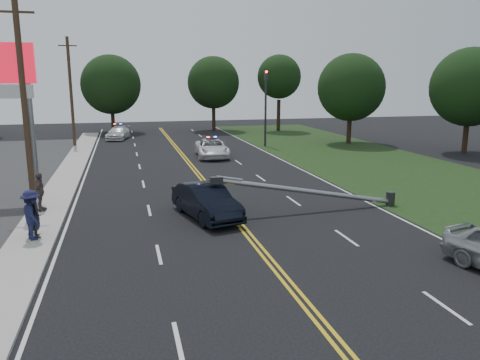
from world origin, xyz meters
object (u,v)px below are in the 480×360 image
object	(u,v)px
pylon_sign	(2,83)
bystander_b	(34,213)
utility_pole_mid	(24,103)
emergency_b	(118,133)
utility_pole_far	(71,92)
bystander_c	(32,215)
fallen_streetlight	(318,192)
crashed_sedan	(206,201)
bystander_a	(35,215)
emergency_a	(212,148)
bystander_d	(40,192)
traffic_signal	(266,101)

from	to	relation	value
pylon_sign	bystander_b	size ratio (longest dim) A/B	5.19
utility_pole_mid	emergency_b	bearing A→B (deg)	81.63
utility_pole_far	bystander_c	world-z (taller)	utility_pole_far
fallen_streetlight	pylon_sign	bearing A→B (deg)	157.78
pylon_sign	crashed_sedan	size ratio (longest dim) A/B	1.70
pylon_sign	utility_pole_mid	size ratio (longest dim) A/B	0.80
utility_pole_mid	utility_pole_far	xyz separation A→B (m)	(0.00, 22.00, 0.00)
bystander_a	bystander_c	size ratio (longest dim) A/B	0.93
pylon_sign	utility_pole_far	distance (m)	20.06
utility_pole_mid	emergency_b	world-z (taller)	utility_pole_mid
utility_pole_mid	bystander_a	bearing A→B (deg)	-79.38
emergency_a	bystander_c	world-z (taller)	bystander_c
fallen_streetlight	utility_pole_mid	distance (m)	14.58
fallen_streetlight	bystander_d	xyz separation A→B (m)	(-12.85, 2.77, 0.12)
bystander_d	pylon_sign	bearing A→B (deg)	30.82
utility_pole_mid	utility_pole_far	world-z (taller)	same
pylon_sign	utility_pole_mid	distance (m)	2.55
pylon_sign	emergency_b	bearing A→B (deg)	78.06
utility_pole_far	crashed_sedan	size ratio (longest dim) A/B	2.12
emergency_a	bystander_c	bearing A→B (deg)	-115.79
traffic_signal	bystander_d	xyz separation A→B (m)	(-16.96, -19.23, -3.17)
emergency_a	bystander_d	size ratio (longest dim) A/B	2.87
emergency_b	bystander_b	distance (m)	31.38
emergency_b	bystander_b	size ratio (longest dim) A/B	2.99
traffic_signal	utility_pole_far	distance (m)	17.97
traffic_signal	emergency_b	size ratio (longest dim) A/B	1.53
utility_pole_mid	emergency_a	distance (m)	17.86
traffic_signal	crashed_sedan	distance (m)	24.09
bystander_c	bystander_d	xyz separation A→B (m)	(-0.36, 4.27, -0.07)
fallen_streetlight	crashed_sedan	xyz separation A→B (m)	(-5.41, 0.14, -0.14)
utility_pole_far	bystander_d	distance (m)	23.59
utility_pole_mid	crashed_sedan	world-z (taller)	utility_pole_mid
traffic_signal	emergency_a	size ratio (longest dim) A/B	1.34
pylon_sign	bystander_d	xyz separation A→B (m)	(1.84, -3.23, -4.96)
traffic_signal	crashed_sedan	world-z (taller)	traffic_signal
traffic_signal	utility_pole_mid	bearing A→B (deg)	-134.20
utility_pole_mid	utility_pole_far	size ratio (longest dim) A/B	1.00
pylon_sign	traffic_signal	size ratio (longest dim) A/B	1.13
emergency_a	traffic_signal	bearing A→B (deg)	43.11
utility_pole_far	crashed_sedan	distance (m)	27.41
bystander_d	bystander_a	bearing A→B (deg)	-172.60
bystander_a	bystander_b	bearing A→B (deg)	-7.70
pylon_sign	crashed_sedan	distance (m)	12.15
fallen_streetlight	utility_pole_mid	world-z (taller)	utility_pole_mid
traffic_signal	emergency_b	world-z (taller)	traffic_signal
utility_pole_far	bystander_a	distance (m)	27.54
pylon_sign	emergency_b	xyz separation A→B (m)	(5.24, 24.80, -5.33)
traffic_signal	bystander_d	distance (m)	25.83
emergency_a	bystander_c	size ratio (longest dim) A/B	2.68
traffic_signal	emergency_a	world-z (taller)	traffic_signal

